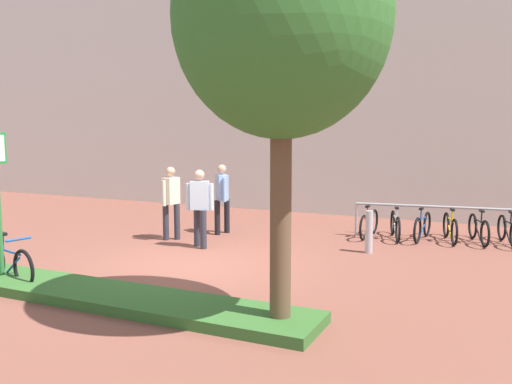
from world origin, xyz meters
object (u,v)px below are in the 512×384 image
bike_rack_cluster (436,226)px  bollard_steel (369,232)px  person_casual_tan (171,198)px  person_shirt_white (222,194)px  person_shirt_blue (200,203)px  bike_at_sign (9,263)px  tree_sidewalk (282,19)px

bike_rack_cluster → bollard_steel: 2.21m
bollard_steel → person_casual_tan: 4.60m
person_shirt_white → person_shirt_blue: bearing=-79.3°
bike_rack_cluster → bollard_steel: bearing=-120.9°
bike_at_sign → bollard_steel: bearing=43.4°
bike_at_sign → person_casual_tan: person_casual_tan is taller
bollard_steel → person_shirt_blue: size_ratio=0.52×
tree_sidewalk → person_casual_tan: 6.84m
bike_rack_cluster → person_casual_tan: size_ratio=2.17×
bike_rack_cluster → person_shirt_white: size_ratio=2.17×
tree_sidewalk → bike_rack_cluster: (1.18, 6.70, -3.66)m
tree_sidewalk → person_casual_tan: bearing=136.9°
bike_rack_cluster → person_shirt_blue: size_ratio=2.17×
bike_at_sign → bollard_steel: size_ratio=1.81×
person_shirt_white → bike_rack_cluster: bearing=15.6°
bollard_steel → person_shirt_blue: bearing=-163.3°
tree_sidewalk → bollard_steel: bearing=89.4°
person_casual_tan → person_shirt_white: size_ratio=1.00×
person_shirt_blue → bike_at_sign: bearing=-112.7°
bike_at_sign → bollard_steel: (5.06, 4.79, 0.10)m
bike_at_sign → person_shirt_blue: (1.57, 3.74, 0.63)m
bike_rack_cluster → person_shirt_blue: person_shirt_blue is taller
tree_sidewalk → person_shirt_blue: (-3.45, 3.76, -3.02)m
person_shirt_blue → tree_sidewalk: bearing=-47.5°
bollard_steel → person_shirt_blue: person_shirt_blue is taller
bike_at_sign → bike_rack_cluster: size_ratio=0.44×
bike_rack_cluster → bike_at_sign: bearing=-132.8°
tree_sidewalk → person_shirt_white: tree_sidewalk is taller
bike_at_sign → person_shirt_blue: person_shirt_blue is taller
bike_rack_cluster → bollard_steel: bollard_steel is taller
person_shirt_blue → person_shirt_white: 1.60m
bike_at_sign → person_shirt_white: person_shirt_white is taller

